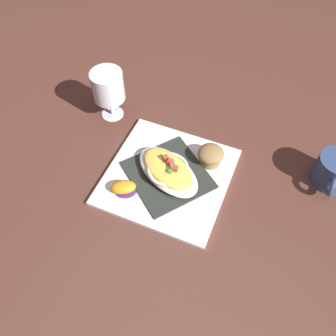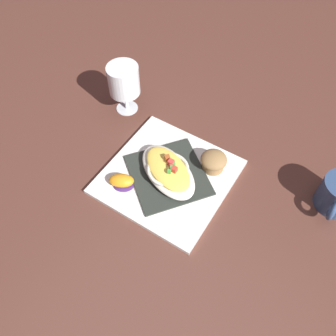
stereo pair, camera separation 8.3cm
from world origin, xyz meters
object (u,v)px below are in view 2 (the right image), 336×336
object	(u,v)px
muffin	(214,161)
stemmed_glass	(124,82)
gratin_dish	(168,170)
orange_garnish	(122,181)
square_plate	(168,176)

from	to	relation	value
muffin	stemmed_glass	bearing A→B (deg)	88.27
gratin_dish	stemmed_glass	distance (m)	0.27
muffin	orange_garnish	xyz separation A→B (m)	(-0.18, 0.13, -0.01)
square_plate	stemmed_glass	bearing A→B (deg)	67.74
gratin_dish	orange_garnish	xyz separation A→B (m)	(-0.09, 0.06, -0.01)
square_plate	muffin	size ratio (longest dim) A/B	4.54
square_plate	muffin	distance (m)	0.12
square_plate	orange_garnish	xyz separation A→B (m)	(-0.09, 0.06, 0.02)
gratin_dish	muffin	xyz separation A→B (m)	(0.09, -0.07, 0.00)
gratin_dish	orange_garnish	size ratio (longest dim) A/B	2.73
orange_garnish	stemmed_glass	size ratio (longest dim) A/B	0.52
muffin	orange_garnish	world-z (taller)	muffin
muffin	orange_garnish	size ratio (longest dim) A/B	0.87
gratin_dish	muffin	size ratio (longest dim) A/B	3.16
muffin	stemmed_glass	distance (m)	0.32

